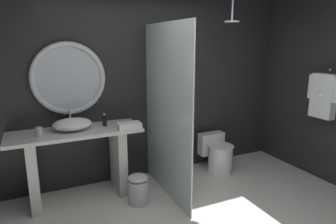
{
  "coord_description": "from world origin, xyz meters",
  "views": [
    {
      "loc": [
        -1.34,
        -1.99,
        1.91
      ],
      "look_at": [
        0.04,
        0.96,
        1.14
      ],
      "focal_mm": 31.58,
      "sensor_mm": 36.0,
      "label": 1
    }
  ],
  "objects_px": {
    "round_wall_mirror": "(69,79)",
    "hanging_bathrobe": "(324,94)",
    "soap_dispenser": "(105,120)",
    "tumbler_cup": "(39,132)",
    "toilet": "(218,154)",
    "rain_shower_head": "(232,19)",
    "folded_hand_towel": "(129,125)",
    "vessel_sink": "(72,124)",
    "waste_bin": "(138,189)"
  },
  "relations": [
    {
      "from": "round_wall_mirror",
      "to": "toilet",
      "type": "height_order",
      "value": "round_wall_mirror"
    },
    {
      "from": "round_wall_mirror",
      "to": "toilet",
      "type": "bearing_deg",
      "value": -9.22
    },
    {
      "from": "toilet",
      "to": "folded_hand_towel",
      "type": "distance_m",
      "value": 1.56
    },
    {
      "from": "soap_dispenser",
      "to": "waste_bin",
      "type": "distance_m",
      "value": 0.95
    },
    {
      "from": "soap_dispenser",
      "to": "hanging_bathrobe",
      "type": "relative_size",
      "value": 0.24
    },
    {
      "from": "tumbler_cup",
      "to": "soap_dispenser",
      "type": "distance_m",
      "value": 0.77
    },
    {
      "from": "rain_shower_head",
      "to": "folded_hand_towel",
      "type": "relative_size",
      "value": 1.18
    },
    {
      "from": "vessel_sink",
      "to": "rain_shower_head",
      "type": "bearing_deg",
      "value": -5.32
    },
    {
      "from": "hanging_bathrobe",
      "to": "soap_dispenser",
      "type": "bearing_deg",
      "value": 161.44
    },
    {
      "from": "tumbler_cup",
      "to": "folded_hand_towel",
      "type": "bearing_deg",
      "value": -7.74
    },
    {
      "from": "round_wall_mirror",
      "to": "waste_bin",
      "type": "xyz_separation_m",
      "value": [
        0.62,
        -0.7,
        -1.29
      ]
    },
    {
      "from": "vessel_sink",
      "to": "folded_hand_towel",
      "type": "relative_size",
      "value": 1.64
    },
    {
      "from": "hanging_bathrobe",
      "to": "vessel_sink",
      "type": "bearing_deg",
      "value": 163.8
    },
    {
      "from": "soap_dispenser",
      "to": "hanging_bathrobe",
      "type": "bearing_deg",
      "value": -18.56
    },
    {
      "from": "tumbler_cup",
      "to": "waste_bin",
      "type": "height_order",
      "value": "tumbler_cup"
    },
    {
      "from": "folded_hand_towel",
      "to": "vessel_sink",
      "type": "bearing_deg",
      "value": 161.08
    },
    {
      "from": "round_wall_mirror",
      "to": "waste_bin",
      "type": "height_order",
      "value": "round_wall_mirror"
    },
    {
      "from": "tumbler_cup",
      "to": "folded_hand_towel",
      "type": "height_order",
      "value": "tumbler_cup"
    },
    {
      "from": "soap_dispenser",
      "to": "toilet",
      "type": "relative_size",
      "value": 0.3
    },
    {
      "from": "vessel_sink",
      "to": "folded_hand_towel",
      "type": "distance_m",
      "value": 0.68
    },
    {
      "from": "tumbler_cup",
      "to": "toilet",
      "type": "xyz_separation_m",
      "value": [
        2.42,
        -0.02,
        -0.67
      ]
    },
    {
      "from": "hanging_bathrobe",
      "to": "toilet",
      "type": "bearing_deg",
      "value": 143.56
    },
    {
      "from": "vessel_sink",
      "to": "round_wall_mirror",
      "type": "bearing_deg",
      "value": 83.35
    },
    {
      "from": "round_wall_mirror",
      "to": "folded_hand_towel",
      "type": "height_order",
      "value": "round_wall_mirror"
    },
    {
      "from": "vessel_sink",
      "to": "round_wall_mirror",
      "type": "xyz_separation_m",
      "value": [
        0.03,
        0.23,
        0.52
      ]
    },
    {
      "from": "vessel_sink",
      "to": "hanging_bathrobe",
      "type": "xyz_separation_m",
      "value": [
        3.15,
        -0.92,
        0.28
      ]
    },
    {
      "from": "waste_bin",
      "to": "toilet",
      "type": "bearing_deg",
      "value": 15.0
    },
    {
      "from": "round_wall_mirror",
      "to": "rain_shower_head",
      "type": "height_order",
      "value": "rain_shower_head"
    },
    {
      "from": "hanging_bathrobe",
      "to": "toilet",
      "type": "relative_size",
      "value": 1.22
    },
    {
      "from": "soap_dispenser",
      "to": "rain_shower_head",
      "type": "distance_m",
      "value": 2.14
    },
    {
      "from": "vessel_sink",
      "to": "waste_bin",
      "type": "xyz_separation_m",
      "value": [
        0.65,
        -0.48,
        -0.77
      ]
    },
    {
      "from": "tumbler_cup",
      "to": "round_wall_mirror",
      "type": "distance_m",
      "value": 0.74
    },
    {
      "from": "round_wall_mirror",
      "to": "hanging_bathrobe",
      "type": "height_order",
      "value": "round_wall_mirror"
    },
    {
      "from": "round_wall_mirror",
      "to": "waste_bin",
      "type": "bearing_deg",
      "value": -48.41
    },
    {
      "from": "rain_shower_head",
      "to": "hanging_bathrobe",
      "type": "bearing_deg",
      "value": -34.88
    },
    {
      "from": "tumbler_cup",
      "to": "folded_hand_towel",
      "type": "distance_m",
      "value": 1.02
    },
    {
      "from": "rain_shower_head",
      "to": "waste_bin",
      "type": "xyz_separation_m",
      "value": [
        -1.47,
        -0.28,
        -2.02
      ]
    },
    {
      "from": "rain_shower_head",
      "to": "round_wall_mirror",
      "type": "bearing_deg",
      "value": 168.55
    },
    {
      "from": "round_wall_mirror",
      "to": "hanging_bathrobe",
      "type": "bearing_deg",
      "value": -20.07
    },
    {
      "from": "tumbler_cup",
      "to": "hanging_bathrobe",
      "type": "relative_size",
      "value": 0.15
    },
    {
      "from": "rain_shower_head",
      "to": "waste_bin",
      "type": "relative_size",
      "value": 0.91
    },
    {
      "from": "vessel_sink",
      "to": "tumbler_cup",
      "type": "relative_size",
      "value": 4.6
    },
    {
      "from": "tumbler_cup",
      "to": "rain_shower_head",
      "type": "height_order",
      "value": "rain_shower_head"
    },
    {
      "from": "hanging_bathrobe",
      "to": "waste_bin",
      "type": "height_order",
      "value": "hanging_bathrobe"
    },
    {
      "from": "vessel_sink",
      "to": "waste_bin",
      "type": "height_order",
      "value": "vessel_sink"
    },
    {
      "from": "waste_bin",
      "to": "tumbler_cup",
      "type": "bearing_deg",
      "value": 158.89
    },
    {
      "from": "vessel_sink",
      "to": "round_wall_mirror",
      "type": "relative_size",
      "value": 0.51
    },
    {
      "from": "soap_dispenser",
      "to": "rain_shower_head",
      "type": "height_order",
      "value": "rain_shower_head"
    },
    {
      "from": "rain_shower_head",
      "to": "tumbler_cup",
      "type": "bearing_deg",
      "value": 177.34
    },
    {
      "from": "tumbler_cup",
      "to": "toilet",
      "type": "distance_m",
      "value": 2.51
    }
  ]
}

